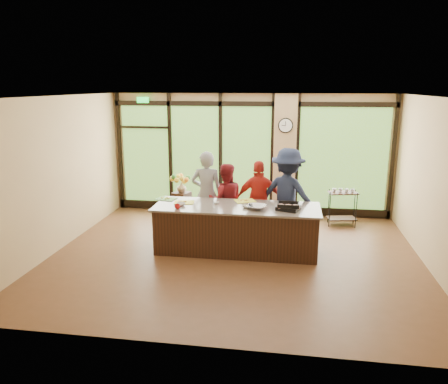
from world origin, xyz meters
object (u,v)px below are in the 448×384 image
(island_base, at_px, (237,230))
(cook_right, at_px, (288,195))
(cook_left, at_px, (207,194))
(roasting_pan, at_px, (288,208))
(flower_stand, at_px, (182,207))
(bar_cart, at_px, (342,203))

(island_base, height_order, cook_right, cook_right)
(cook_left, xyz_separation_m, cook_right, (1.72, -0.05, 0.05))
(cook_right, height_order, roasting_pan, cook_right)
(roasting_pan, height_order, flower_stand, roasting_pan)
(cook_right, xyz_separation_m, flower_stand, (-2.50, 0.91, -0.62))
(cook_left, height_order, cook_right, cook_right)
(roasting_pan, height_order, bar_cart, roasting_pan)
(cook_right, relative_size, flower_stand, 2.71)
(cook_left, bearing_deg, roasting_pan, 147.83)
(roasting_pan, bearing_deg, cook_left, 170.03)
(island_base, relative_size, cook_right, 1.59)
(cook_left, relative_size, roasting_pan, 4.61)
(cook_left, distance_m, cook_right, 1.72)
(bar_cart, bearing_deg, flower_stand, 172.14)
(flower_stand, relative_size, bar_cart, 0.81)
(cook_right, bearing_deg, flower_stand, 1.37)
(flower_stand, xyz_separation_m, bar_cart, (3.76, 0.27, 0.17))
(cook_right, bearing_deg, roasting_pan, 112.81)
(island_base, bearing_deg, bar_cart, 41.65)
(cook_left, xyz_separation_m, flower_stand, (-0.78, 0.86, -0.57))
(bar_cart, bearing_deg, cook_right, -149.02)
(cook_left, bearing_deg, bar_cart, -161.98)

